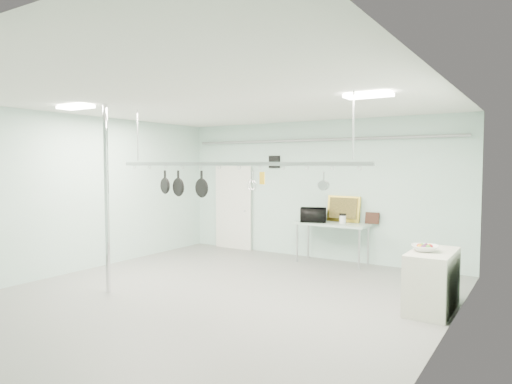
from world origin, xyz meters
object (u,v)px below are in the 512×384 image
Objects in this scene: skillet_mid at (178,183)px; skillet_right at (202,183)px; pot_rack at (229,162)px; chrome_pole at (107,199)px; side_cabinet at (432,281)px; fruit_bowl at (425,248)px; microwave at (313,215)px; prep_table at (332,226)px; skillet_left at (165,182)px; coffee_canister at (343,219)px.

skillet_mid is 1.00× the size of skillet_right.
chrome_pole is at bearing -154.65° from pot_rack.
chrome_pole is 2.67× the size of side_cabinet.
side_cabinet is 3.11× the size of fruit_bowl.
microwave is at bearing 142.49° from fruit_bowl.
side_cabinet is at bearing 41.62° from fruit_bowl.
chrome_pole is at bearing -132.39° from skillet_right.
fruit_bowl is at bearing 19.56° from pot_rack.
skillet_left is (-1.82, -3.30, 1.05)m from prep_table.
skillet_left reaches higher than coffee_canister.
skillet_right is at bearing -163.54° from fruit_bowl.
microwave is 1.48× the size of fruit_bowl.
chrome_pole is 7.91× the size of skillet_left.
skillet_right reaches higher than side_cabinet.
coffee_canister is at bearing 75.66° from skillet_left.
pot_rack is (-0.40, -3.30, 1.40)m from prep_table.
skillet_mid is (0.80, 0.90, 0.27)m from chrome_pole.
fruit_bowl is (4.75, 1.91, -0.65)m from chrome_pole.
microwave reaches higher than prep_table.
coffee_canister is at bearing 133.98° from fruit_bowl.
chrome_pole is 8.30× the size of fruit_bowl.
coffee_canister is at bearing 83.27° from skillet_right.
prep_table is 9.02× the size of coffee_canister.
skillet_right reaches higher than microwave.
skillet_right is (-0.55, -3.22, 0.81)m from microwave.
coffee_canister is 4.00m from skillet_left.
microwave is (-0.02, 3.22, -1.17)m from pot_rack.
prep_table is 3.59m from skillet_right.
chrome_pole is 1.23m from skillet_mid.
coffee_canister is 3.19m from fruit_bowl.
side_cabinet is 2.77× the size of skillet_right.
skillet_mid is at bearing -166.63° from skillet_right.
coffee_canister is at bearing 58.96° from chrome_pole.
pot_rack is (1.90, 0.90, 0.63)m from chrome_pole.
coffee_canister is 3.63m from skillet_right.
skillet_right is (0.53, 0.00, 0.00)m from skillet_mid.
prep_table is at bearing -177.06° from coffee_canister.
microwave is at bearing 93.65° from skillet_right.
skillet_mid is at bearing -164.82° from side_cabinet.
coffee_canister is at bearing 163.69° from microwave.
fruit_bowl is 0.89× the size of skillet_mid.
coffee_canister is 0.44× the size of skillet_left.
coffee_canister is (0.66, 0.09, -0.07)m from microwave.
coffee_canister is at bearing 79.15° from pot_rack.
prep_table is at bearing 61.29° from chrome_pole.
side_cabinet is at bearing 22.41° from chrome_pole.
pot_rack is 3.29m from fruit_bowl.
prep_table is 1.33× the size of side_cabinet.
chrome_pole is at bearing -158.07° from fruit_bowl.
fruit_bowl is at bearing -46.02° from coffee_canister.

